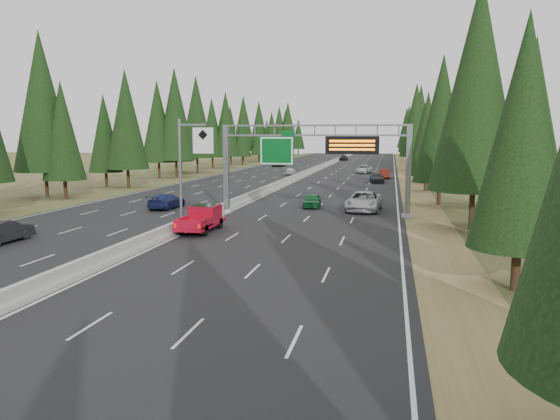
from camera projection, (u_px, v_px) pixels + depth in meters
The scene contains 19 objects.
road at pixel (303, 177), 92.93m from camera, with size 32.00×260.00×0.08m, color black.
shoulder_right at pixel (410, 178), 89.41m from camera, with size 3.60×260.00×0.06m, color olive.
shoulder_left at pixel (203, 175), 96.45m from camera, with size 3.60×260.00×0.06m, color #454B23.
median_barrier at pixel (303, 174), 92.88m from camera, with size 0.70×260.00×0.85m.
sign_gantry at pixel (322, 155), 46.66m from camera, with size 16.75×0.98×7.80m.
hov_sign_pole at pixel (188, 167), 38.75m from camera, with size 2.80×0.50×8.00m.
tree_row_right at pixel (443, 120), 78.49m from camera, with size 12.06×244.91×18.55m.
tree_row_left at pixel (173, 122), 93.94m from camera, with size 11.52×244.56×18.91m.
silver_minivan at pixel (364, 201), 49.98m from camera, with size 2.92×6.32×1.76m, color #AAA9AE.
red_pickup at pixel (203, 217), 39.53m from camera, with size 1.99×5.59×1.82m.
car_ahead_green at pixel (312, 200), 52.53m from camera, with size 1.58×3.92×1.34m, color #155E2E.
car_ahead_dkred at pixel (384, 174), 88.10m from camera, with size 1.58×4.54×1.50m, color #5C160D.
car_ahead_dkgrey at pixel (377, 178), 80.71m from camera, with size 1.95×4.79×1.39m, color black.
car_ahead_white at pixel (364, 169), 100.95m from camera, with size 2.45×5.32×1.48m, color silver.
car_ahead_far at pixel (344, 158), 154.58m from camera, with size 1.89×4.70×1.60m, color black.
car_onc_near at pixel (2, 231), 34.93m from camera, with size 1.60×4.60×1.52m, color black.
car_onc_blue at pixel (166, 201), 51.60m from camera, with size 2.01×4.95×1.44m, color navy.
car_onc_white at pixel (291, 171), 96.62m from camera, with size 1.58×3.92×1.33m, color silver.
car_onc_far at pixel (279, 163), 124.26m from camera, with size 2.59×5.61×1.56m, color black.
Camera 1 is at (14.77, -11.75, 6.88)m, focal length 35.00 mm.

